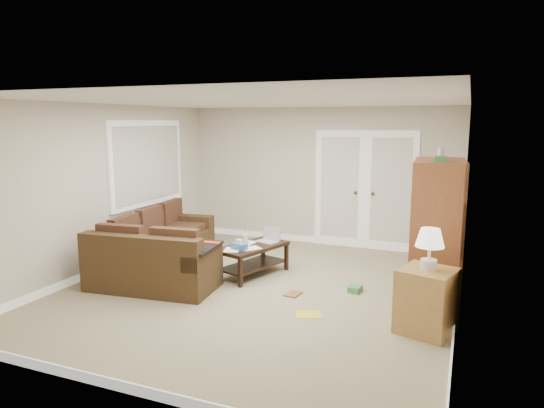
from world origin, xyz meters
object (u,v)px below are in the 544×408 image
at_px(coffee_table, 253,259).
at_px(tv_armoire, 436,229).
at_px(side_cabinet, 427,295).
at_px(sectional_sofa, 159,253).

relative_size(coffee_table, tv_armoire, 0.64).
xyz_separation_m(coffee_table, tv_armoire, (2.53, 0.05, 0.65)).
relative_size(coffee_table, side_cabinet, 1.06).
xyz_separation_m(sectional_sofa, tv_armoire, (3.86, 0.52, 0.58)).
bearing_deg(side_cabinet, coffee_table, 172.85).
bearing_deg(side_cabinet, tv_armoire, 106.52).
bearing_deg(coffee_table, sectional_sofa, -142.79).
relative_size(tv_armoire, side_cabinet, 1.67).
height_order(sectional_sofa, coffee_table, sectional_sofa).
height_order(coffee_table, side_cabinet, side_cabinet).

